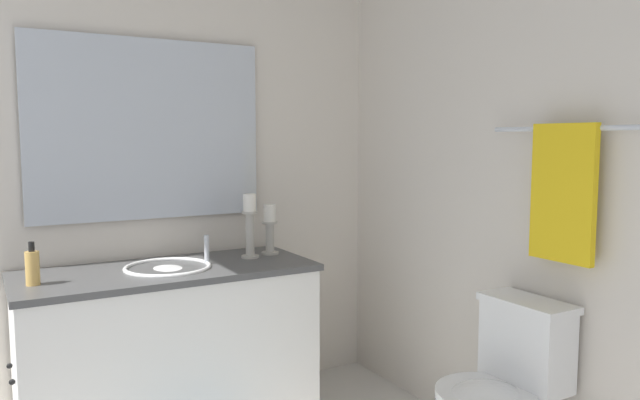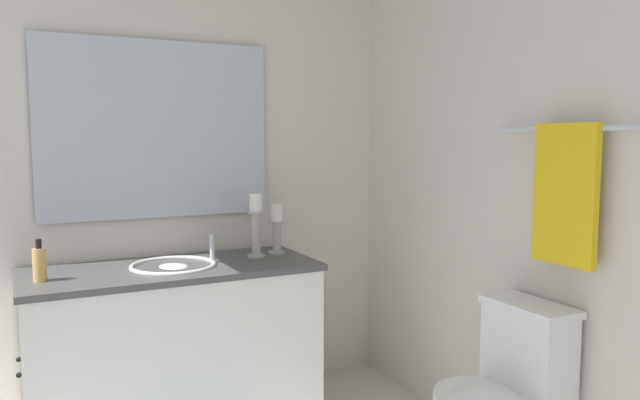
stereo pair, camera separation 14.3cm
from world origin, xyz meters
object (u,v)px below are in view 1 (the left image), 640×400
at_px(sink_basin, 168,276).
at_px(towel_near_vanity, 563,193).
at_px(vanity_cabinet, 170,351).
at_px(soap_bottle, 32,267).
at_px(toilet, 498,399).
at_px(candle_holder_short, 250,224).
at_px(candle_holder_tall, 270,228).
at_px(towel_bar, 569,128).
at_px(mirror, 148,130).

height_order(sink_basin, towel_near_vanity, towel_near_vanity).
relative_size(vanity_cabinet, soap_bottle, 7.51).
bearing_deg(toilet, candle_holder_short, -153.44).
relative_size(candle_holder_tall, towel_bar, 0.35).
bearing_deg(soap_bottle, candle_holder_short, 94.54).
bearing_deg(mirror, towel_bar, 39.36).
height_order(candle_holder_short, towel_near_vanity, towel_near_vanity).
relative_size(candle_holder_short, soap_bottle, 1.80).
distance_m(sink_basin, towel_bar, 1.84).
xyz_separation_m(candle_holder_short, soap_bottle, (0.08, -1.00, -0.10)).
bearing_deg(towel_near_vanity, vanity_cabinet, -135.11).
xyz_separation_m(vanity_cabinet, candle_holder_short, (-0.03, 0.43, 0.57)).
height_order(candle_holder_short, soap_bottle, candle_holder_short).
distance_m(mirror, towel_bar, 1.92).
bearing_deg(towel_bar, candle_holder_short, -147.50).
bearing_deg(sink_basin, vanity_cabinet, -90.00).
xyz_separation_m(soap_bottle, towel_near_vanity, (1.16, 1.77, 0.32)).
distance_m(vanity_cabinet, candle_holder_short, 0.71).
height_order(mirror, towel_near_vanity, mirror).
distance_m(vanity_cabinet, towel_near_vanity, 1.87).
height_order(candle_holder_tall, towel_bar, towel_bar).
distance_m(mirror, candle_holder_tall, 0.78).
height_order(candle_holder_tall, candle_holder_short, candle_holder_short).
xyz_separation_m(towel_bar, towel_near_vanity, (0.00, -0.02, -0.25)).
xyz_separation_m(vanity_cabinet, soap_bottle, (0.05, -0.57, 0.47)).
relative_size(mirror, towel_bar, 1.56).
height_order(vanity_cabinet, toilet, vanity_cabinet).
distance_m(candle_holder_tall, toilet, 1.37).
relative_size(candle_holder_short, towel_bar, 0.44).
bearing_deg(sink_basin, towel_near_vanity, 44.86).
relative_size(candle_holder_short, toilet, 0.43).
height_order(candle_holder_tall, toilet, candle_holder_tall).
xyz_separation_m(vanity_cabinet, sink_basin, (-0.00, 0.00, 0.36)).
height_order(mirror, towel_bar, mirror).
bearing_deg(sink_basin, towel_bar, 45.29).
bearing_deg(mirror, soap_bottle, -60.22).
bearing_deg(sink_basin, candle_holder_short, 94.44).
relative_size(toilet, towel_near_vanity, 1.41).
distance_m(vanity_cabinet, mirror, 1.08).
height_order(soap_bottle, towel_bar, towel_bar).
bearing_deg(towel_near_vanity, sink_basin, -135.14).
distance_m(soap_bottle, towel_bar, 2.20).
height_order(candle_holder_short, toilet, candle_holder_short).
distance_m(mirror, candle_holder_short, 0.68).
xyz_separation_m(sink_basin, soap_bottle, (0.05, -0.57, 0.11)).
bearing_deg(towel_near_vanity, toilet, -117.14).
xyz_separation_m(mirror, towel_near_vanity, (1.48, 1.20, -0.25)).
bearing_deg(towel_bar, candle_holder_tall, -152.55).
height_order(toilet, towel_near_vanity, towel_near_vanity).
distance_m(candle_holder_short, towel_near_vanity, 1.47).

